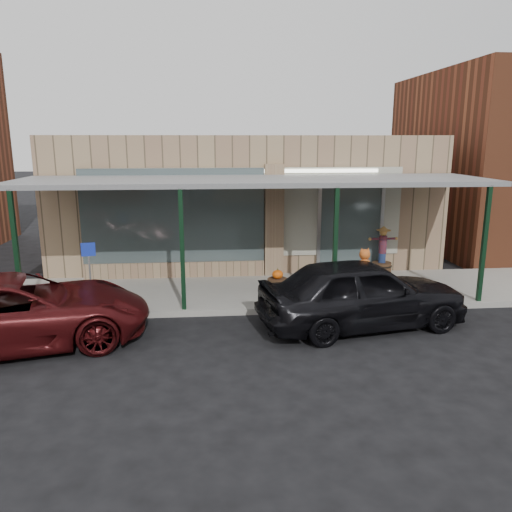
{
  "coord_description": "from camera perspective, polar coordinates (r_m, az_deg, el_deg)",
  "views": [
    {
      "loc": [
        -1.09,
        -9.21,
        4.07
      ],
      "look_at": [
        -0.05,
        2.6,
        1.31
      ],
      "focal_mm": 35.0,
      "sensor_mm": 36.0,
      "label": 1
    }
  ],
  "objects": [
    {
      "name": "sidewalk",
      "position": [
        13.46,
        -0.18,
        -4.13
      ],
      "size": [
        40.0,
        3.2,
        0.15
      ],
      "primitive_type": "cube",
      "color": "gray",
      "rests_on": "ground"
    },
    {
      "name": "barrel_pumpkin",
      "position": [
        13.17,
        2.47,
        -3.17
      ],
      "size": [
        0.69,
        0.69,
        0.64
      ],
      "rotation": [
        0.0,
        0.0,
        -0.35
      ],
      "color": "#462E1C",
      "rests_on": "sidewalk"
    },
    {
      "name": "barrel_scarecrow",
      "position": [
        15.21,
        14.2,
        -0.28
      ],
      "size": [
        0.87,
        0.73,
        1.47
      ],
      "rotation": [
        0.0,
        0.0,
        0.35
      ],
      "color": "#462E1C",
      "rests_on": "sidewalk"
    },
    {
      "name": "storefront",
      "position": [
        17.52,
        -1.46,
        6.64
      ],
      "size": [
        12.0,
        6.25,
        4.2
      ],
      "color": "#957B5B",
      "rests_on": "ground"
    },
    {
      "name": "ground",
      "position": [
        10.13,
        1.58,
        -10.58
      ],
      "size": [
        120.0,
        120.0,
        0.0
      ],
      "primitive_type": "plane",
      "color": "black",
      "rests_on": "ground"
    },
    {
      "name": "awning",
      "position": [
        12.86,
        -0.17,
        8.4
      ],
      "size": [
        12.0,
        3.0,
        3.04
      ],
      "color": "slate",
      "rests_on": "ground"
    },
    {
      "name": "block_buildings_near",
      "position": [
        18.67,
        4.61,
        12.16
      ],
      "size": [
        61.0,
        8.0,
        8.0
      ],
      "color": "brown",
      "rests_on": "ground"
    },
    {
      "name": "car_maroon",
      "position": [
        11.13,
        -25.73,
        -5.72
      ],
      "size": [
        5.66,
        3.66,
        1.45
      ],
      "primitive_type": "imported",
      "rotation": [
        0.0,
        0.0,
        1.83
      ],
      "color": "#440D0F",
      "rests_on": "ground"
    },
    {
      "name": "handicap_sign",
      "position": [
        12.5,
        -18.5,
        -1.05
      ],
      "size": [
        0.32,
        0.09,
        1.56
      ],
      "rotation": [
        0.0,
        0.0,
        0.2
      ],
      "color": "gray",
      "rests_on": "sidewalk"
    },
    {
      "name": "parked_sedan",
      "position": [
        11.25,
        12.03,
        -4.15
      ],
      "size": [
        4.85,
        2.67,
        1.6
      ],
      "rotation": [
        0.0,
        0.0,
        1.76
      ],
      "color": "black",
      "rests_on": "ground"
    }
  ]
}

